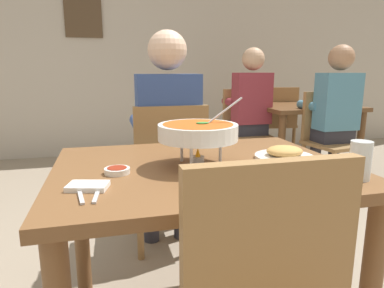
{
  "coord_description": "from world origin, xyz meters",
  "views": [
    {
      "loc": [
        -0.35,
        -1.22,
        1.09
      ],
      "look_at": [
        0.0,
        0.15,
        0.78
      ],
      "focal_mm": 31.89,
      "sensor_mm": 36.0,
      "label": 1
    }
  ],
  "objects_px": {
    "diner_main": "(167,129)",
    "chair_bg_right": "(277,119)",
    "appetizer_plate": "(284,154)",
    "chair_bg_middle": "(328,135)",
    "dining_table_far": "(304,117)",
    "chair_bg_left": "(245,127)",
    "patron_bg_left": "(250,105)",
    "dining_table_main": "(201,193)",
    "curry_bowl": "(198,132)",
    "drink_glass": "(360,162)",
    "chair_diner_main": "(169,169)",
    "sauce_dish": "(117,170)",
    "patron_bg_middle": "(334,109)",
    "rice_plate": "(242,180)"
  },
  "relations": [
    {
      "from": "dining_table_far",
      "to": "chair_diner_main",
      "type": "bearing_deg",
      "value": -143.56
    },
    {
      "from": "dining_table_main",
      "to": "curry_bowl",
      "type": "xyz_separation_m",
      "value": [
        -0.02,
        -0.01,
        0.24
      ]
    },
    {
      "from": "diner_main",
      "to": "chair_bg_left",
      "type": "distance_m",
      "value": 1.7
    },
    {
      "from": "sauce_dish",
      "to": "chair_bg_middle",
      "type": "bearing_deg",
      "value": 37.8
    },
    {
      "from": "curry_bowl",
      "to": "rice_plate",
      "type": "xyz_separation_m",
      "value": [
        0.07,
        -0.26,
        -0.11
      ]
    },
    {
      "from": "curry_bowl",
      "to": "chair_bg_middle",
      "type": "distance_m",
      "value": 2.25
    },
    {
      "from": "appetizer_plate",
      "to": "sauce_dish",
      "type": "distance_m",
      "value": 0.67
    },
    {
      "from": "dining_table_main",
      "to": "chair_bg_left",
      "type": "height_order",
      "value": "chair_bg_left"
    },
    {
      "from": "dining_table_main",
      "to": "chair_bg_middle",
      "type": "distance_m",
      "value": 2.21
    },
    {
      "from": "diner_main",
      "to": "chair_bg_right",
      "type": "bearing_deg",
      "value": 46.67
    },
    {
      "from": "rice_plate",
      "to": "patron_bg_left",
      "type": "xyz_separation_m",
      "value": [
        1.01,
        2.25,
        -0.01
      ]
    },
    {
      "from": "diner_main",
      "to": "dining_table_main",
      "type": "bearing_deg",
      "value": -90.0
    },
    {
      "from": "chair_diner_main",
      "to": "patron_bg_middle",
      "type": "bearing_deg",
      "value": 23.64
    },
    {
      "from": "drink_glass",
      "to": "chair_bg_right",
      "type": "relative_size",
      "value": 0.14
    },
    {
      "from": "chair_bg_middle",
      "to": "chair_bg_right",
      "type": "distance_m",
      "value": 1.03
    },
    {
      "from": "chair_bg_right",
      "to": "patron_bg_left",
      "type": "bearing_deg",
      "value": -137.76
    },
    {
      "from": "diner_main",
      "to": "sauce_dish",
      "type": "height_order",
      "value": "diner_main"
    },
    {
      "from": "dining_table_far",
      "to": "chair_bg_middle",
      "type": "height_order",
      "value": "chair_bg_middle"
    },
    {
      "from": "sauce_dish",
      "to": "appetizer_plate",
      "type": "bearing_deg",
      "value": 3.67
    },
    {
      "from": "drink_glass",
      "to": "appetizer_plate",
      "type": "bearing_deg",
      "value": 108.97
    },
    {
      "from": "diner_main",
      "to": "sauce_dish",
      "type": "bearing_deg",
      "value": -111.98
    },
    {
      "from": "chair_bg_left",
      "to": "drink_glass",
      "type": "bearing_deg",
      "value": -104.08
    },
    {
      "from": "curry_bowl",
      "to": "patron_bg_left",
      "type": "relative_size",
      "value": 0.25
    },
    {
      "from": "sauce_dish",
      "to": "patron_bg_left",
      "type": "bearing_deg",
      "value": 55.46
    },
    {
      "from": "appetizer_plate",
      "to": "chair_bg_middle",
      "type": "height_order",
      "value": "chair_bg_middle"
    },
    {
      "from": "rice_plate",
      "to": "chair_bg_middle",
      "type": "distance_m",
      "value": 2.37
    },
    {
      "from": "curry_bowl",
      "to": "chair_bg_middle",
      "type": "xyz_separation_m",
      "value": [
        1.65,
        1.49,
        -0.35
      ]
    },
    {
      "from": "sauce_dish",
      "to": "chair_bg_left",
      "type": "distance_m",
      "value": 2.53
    },
    {
      "from": "patron_bg_middle",
      "to": "rice_plate",
      "type": "bearing_deg",
      "value": -132.91
    },
    {
      "from": "chair_bg_right",
      "to": "patron_bg_middle",
      "type": "bearing_deg",
      "value": -90.45
    },
    {
      "from": "rice_plate",
      "to": "patron_bg_middle",
      "type": "distance_m",
      "value": 2.34
    },
    {
      "from": "diner_main",
      "to": "chair_bg_right",
      "type": "xyz_separation_m",
      "value": [
        1.66,
        1.76,
        -0.24
      ]
    },
    {
      "from": "chair_bg_left",
      "to": "dining_table_far",
      "type": "bearing_deg",
      "value": -9.2
    },
    {
      "from": "diner_main",
      "to": "chair_diner_main",
      "type": "bearing_deg",
      "value": -90.0
    },
    {
      "from": "appetizer_plate",
      "to": "dining_table_far",
      "type": "bearing_deg",
      "value": 55.82
    },
    {
      "from": "patron_bg_left",
      "to": "chair_bg_middle",
      "type": "bearing_deg",
      "value": -40.82
    },
    {
      "from": "chair_bg_middle",
      "to": "chair_bg_right",
      "type": "bearing_deg",
      "value": 88.78
    },
    {
      "from": "sauce_dish",
      "to": "chair_bg_middle",
      "type": "relative_size",
      "value": 0.1
    },
    {
      "from": "chair_diner_main",
      "to": "sauce_dish",
      "type": "height_order",
      "value": "chair_diner_main"
    },
    {
      "from": "dining_table_main",
      "to": "chair_bg_right",
      "type": "height_order",
      "value": "chair_bg_right"
    },
    {
      "from": "diner_main",
      "to": "chair_bg_middle",
      "type": "xyz_separation_m",
      "value": [
        1.64,
        0.72,
        -0.24
      ]
    },
    {
      "from": "curry_bowl",
      "to": "appetizer_plate",
      "type": "distance_m",
      "value": 0.39
    },
    {
      "from": "drink_glass",
      "to": "dining_table_far",
      "type": "height_order",
      "value": "drink_glass"
    },
    {
      "from": "dining_table_main",
      "to": "sauce_dish",
      "type": "height_order",
      "value": "sauce_dish"
    },
    {
      "from": "dining_table_main",
      "to": "curry_bowl",
      "type": "height_order",
      "value": "curry_bowl"
    },
    {
      "from": "diner_main",
      "to": "dining_table_far",
      "type": "bearing_deg",
      "value": 35.71
    },
    {
      "from": "drink_glass",
      "to": "patron_bg_middle",
      "type": "height_order",
      "value": "patron_bg_middle"
    },
    {
      "from": "appetizer_plate",
      "to": "chair_bg_left",
      "type": "bearing_deg",
      "value": 71.26
    },
    {
      "from": "appetizer_plate",
      "to": "sauce_dish",
      "type": "xyz_separation_m",
      "value": [
        -0.67,
        -0.04,
        -0.01
      ]
    },
    {
      "from": "diner_main",
      "to": "sauce_dish",
      "type": "relative_size",
      "value": 14.56
    }
  ]
}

